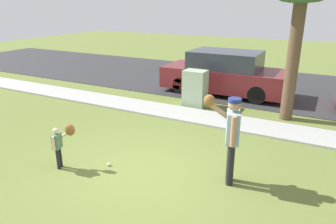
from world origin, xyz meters
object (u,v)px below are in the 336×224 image
person_child (62,140)px  baseball (108,164)px  parked_suv_maroon (225,73)px  person_adult (230,131)px  utility_cabinet (195,88)px

person_child → baseball: 1.12m
parked_suv_maroon → baseball: bearing=86.8°
person_child → baseball: size_ratio=13.12×
baseball → parked_suv_maroon: bearing=86.8°
parked_suv_maroon → person_child: bearing=80.6°
baseball → person_child: bearing=-149.4°
person_adult → person_child: person_adult is taller
utility_cabinet → parked_suv_maroon: parked_suv_maroon is taller
person_adult → person_child: 3.49m
person_adult → baseball: (-2.48, -0.59, -1.04)m
person_adult → person_child: bearing=-0.4°
baseball → utility_cabinet: size_ratio=0.06×
person_adult → parked_suv_maroon: (-2.10, 6.16, -0.29)m
person_child → utility_cabinet: utility_cabinet is taller
utility_cabinet → parked_suv_maroon: bearing=78.9°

